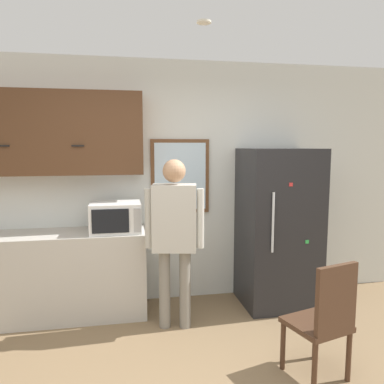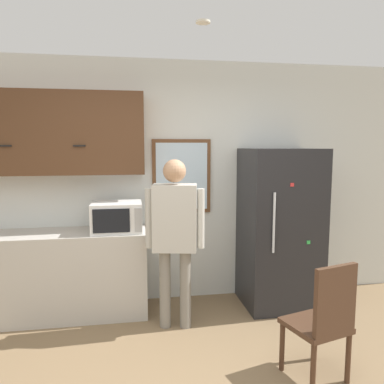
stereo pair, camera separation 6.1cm
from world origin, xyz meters
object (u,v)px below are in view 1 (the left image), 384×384
object	(u,v)px
microwave	(116,217)
refrigerator	(278,227)
chair	(325,318)
person	(174,227)

from	to	relation	value
microwave	refrigerator	xyz separation A→B (m)	(1.76, -0.04, -0.17)
microwave	refrigerator	world-z (taller)	refrigerator
refrigerator	chair	distance (m)	1.47
person	chair	distance (m)	1.51
refrigerator	chair	size ratio (longest dim) A/B	1.86
chair	refrigerator	bearing A→B (deg)	-115.05
person	refrigerator	distance (m)	1.26
microwave	chair	size ratio (longest dim) A/B	0.55
microwave	chair	distance (m)	2.17
person	microwave	bearing A→B (deg)	155.84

